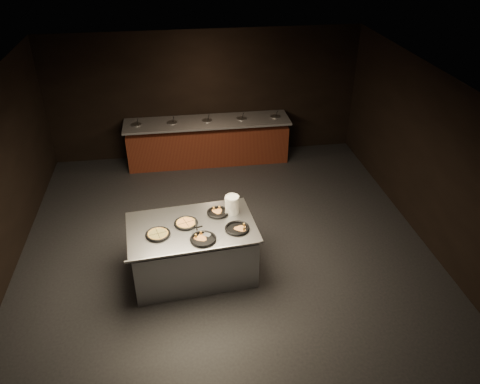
{
  "coord_description": "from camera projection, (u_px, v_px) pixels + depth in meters",
  "views": [
    {
      "loc": [
        -0.7,
        -6.15,
        5.1
      ],
      "look_at": [
        0.26,
        0.3,
        1.1
      ],
      "focal_mm": 35.0,
      "sensor_mm": 36.0,
      "label": 1
    }
  ],
  "objects": [
    {
      "name": "salad_bar",
      "position": [
        208.0,
        144.0,
        10.71
      ],
      "size": [
        3.7,
        0.83,
        1.18
      ],
      "color": "#5C2815",
      "rests_on": "ground"
    },
    {
      "name": "pan_veggie_slices",
      "position": [
        237.0,
        228.0,
        7.05
      ],
      "size": [
        0.38,
        0.38,
        0.04
      ],
      "rotation": [
        0.0,
        0.0,
        -0.61
      ],
      "color": "black",
      "rests_on": "serving_counter"
    },
    {
      "name": "server_right",
      "position": [
        200.0,
        230.0,
        6.92
      ],
      "size": [
        0.3,
        0.22,
        0.16
      ],
      "rotation": [
        0.0,
        0.0,
        -0.56
      ],
      "color": "silver",
      "rests_on": "serving_counter"
    },
    {
      "name": "serving_counter",
      "position": [
        193.0,
        251.0,
        7.37
      ],
      "size": [
        2.04,
        1.4,
        0.93
      ],
      "rotation": [
        0.0,
        0.0,
        0.08
      ],
      "color": "silver",
      "rests_on": "ground"
    },
    {
      "name": "pan_cheese_slices_b",
      "position": [
        203.0,
        239.0,
        6.82
      ],
      "size": [
        0.39,
        0.39,
        0.04
      ],
      "rotation": [
        0.0,
        0.0,
        1.85
      ],
      "color": "black",
      "rests_on": "serving_counter"
    },
    {
      "name": "pan_cheese_whole",
      "position": [
        186.0,
        223.0,
        7.16
      ],
      "size": [
        0.37,
        0.37,
        0.04
      ],
      "rotation": [
        0.0,
        0.0,
        0.32
      ],
      "color": "black",
      "rests_on": "serving_counter"
    },
    {
      "name": "plate_stack",
      "position": [
        232.0,
        205.0,
        7.37
      ],
      "size": [
        0.23,
        0.23,
        0.29
      ],
      "primitive_type": "cylinder",
      "color": "white",
      "rests_on": "serving_counter"
    },
    {
      "name": "server_left",
      "position": [
        196.0,
        224.0,
        7.05
      ],
      "size": [
        0.1,
        0.31,
        0.15
      ],
      "rotation": [
        0.0,
        0.0,
        1.66
      ],
      "color": "silver",
      "rests_on": "serving_counter"
    },
    {
      "name": "pan_veggie_whole",
      "position": [
        158.0,
        234.0,
        6.92
      ],
      "size": [
        0.37,
        0.37,
        0.04
      ],
      "rotation": [
        0.0,
        0.0,
        0.23
      ],
      "color": "black",
      "rests_on": "serving_counter"
    },
    {
      "name": "pan_cheese_slices_a",
      "position": [
        218.0,
        212.0,
        7.41
      ],
      "size": [
        0.35,
        0.35,
        0.04
      ],
      "rotation": [
        0.0,
        0.0,
        1.28
      ],
      "color": "black",
      "rests_on": "serving_counter"
    },
    {
      "name": "room",
      "position": [
        226.0,
        184.0,
        7.18
      ],
      "size": [
        7.02,
        8.02,
        2.92
      ],
      "color": "black",
      "rests_on": "ground"
    }
  ]
}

